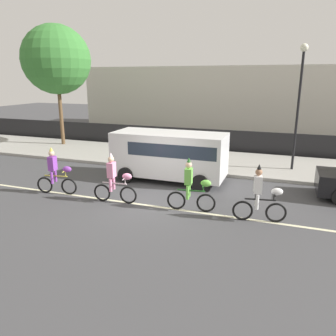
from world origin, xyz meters
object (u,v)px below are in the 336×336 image
(parade_cyclist_purple, at_px, (56,174))
(parade_cyclist_zebra, at_px, (261,197))
(parade_cyclist_lime, at_px, (192,188))
(parade_cyclist_pink, at_px, (115,181))
(street_lamp_post, at_px, (300,90))
(parked_van_white, at_px, (171,153))

(parade_cyclist_purple, xyz_separation_m, parade_cyclist_zebra, (7.87, 0.06, 0.00))
(parade_cyclist_purple, height_order, parade_cyclist_lime, same)
(parade_cyclist_pink, relative_size, street_lamp_post, 0.33)
(parade_cyclist_pink, xyz_separation_m, street_lamp_post, (6.21, 6.64, 3.15))
(street_lamp_post, bearing_deg, parade_cyclist_purple, -143.37)
(parade_cyclist_pink, relative_size, parked_van_white, 0.38)
(street_lamp_post, bearing_deg, parked_van_white, -147.38)
(parade_cyclist_purple, height_order, parked_van_white, parked_van_white)
(parade_cyclist_pink, distance_m, street_lamp_post, 9.62)
(parade_cyclist_purple, distance_m, parade_cyclist_zebra, 7.87)
(parade_cyclist_purple, xyz_separation_m, parade_cyclist_lime, (5.55, 0.15, 0.00))
(parade_cyclist_purple, distance_m, parked_van_white, 4.95)
(parade_cyclist_zebra, bearing_deg, parade_cyclist_pink, -178.92)
(parade_cyclist_lime, bearing_deg, parked_van_white, 120.84)
(parade_cyclist_pink, relative_size, parade_cyclist_lime, 1.00)
(parade_cyclist_pink, distance_m, parked_van_white, 3.50)
(parade_cyclist_zebra, bearing_deg, parked_van_white, 142.43)
(parade_cyclist_pink, bearing_deg, parade_cyclist_purple, 179.07)
(parade_cyclist_purple, height_order, parade_cyclist_pink, same)
(parade_cyclist_lime, bearing_deg, street_lamp_post, 62.73)
(parade_cyclist_pink, relative_size, parade_cyclist_zebra, 1.00)
(parade_cyclist_lime, distance_m, parked_van_white, 3.67)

